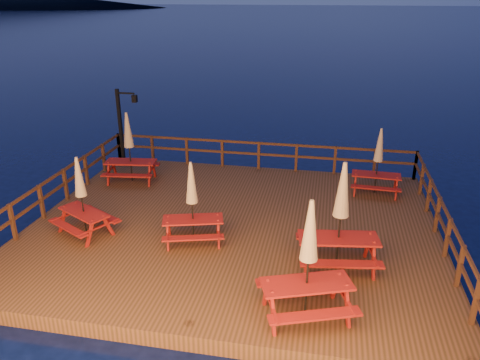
{
  "coord_description": "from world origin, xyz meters",
  "views": [
    {
      "loc": [
        2.6,
        -12.25,
        6.92
      ],
      "look_at": [
        0.08,
        0.6,
        1.61
      ],
      "focal_mm": 35.0,
      "sensor_mm": 36.0,
      "label": 1
    }
  ],
  "objects_px": {
    "lamp_post": "(123,120)",
    "picnic_table_0": "(378,160)",
    "picnic_table_1": "(308,258)",
    "picnic_table_2": "(81,195)"
  },
  "relations": [
    {
      "from": "lamp_post",
      "to": "picnic_table_0",
      "type": "xyz_separation_m",
      "value": [
        9.71,
        -1.31,
        -0.59
      ]
    },
    {
      "from": "picnic_table_1",
      "to": "picnic_table_2",
      "type": "xyz_separation_m",
      "value": [
        -6.45,
        2.49,
        -0.21
      ]
    },
    {
      "from": "picnic_table_0",
      "to": "picnic_table_2",
      "type": "relative_size",
      "value": 0.99
    },
    {
      "from": "lamp_post",
      "to": "picnic_table_1",
      "type": "xyz_separation_m",
      "value": [
        7.77,
        -8.4,
        -0.37
      ]
    },
    {
      "from": "lamp_post",
      "to": "picnic_table_0",
      "type": "bearing_deg",
      "value": -7.68
    },
    {
      "from": "lamp_post",
      "to": "picnic_table_2",
      "type": "xyz_separation_m",
      "value": [
        1.32,
        -5.91,
        -0.58
      ]
    },
    {
      "from": "picnic_table_0",
      "to": "lamp_post",
      "type": "bearing_deg",
      "value": 175.19
    },
    {
      "from": "lamp_post",
      "to": "picnic_table_0",
      "type": "distance_m",
      "value": 9.82
    },
    {
      "from": "picnic_table_0",
      "to": "picnic_table_1",
      "type": "distance_m",
      "value": 7.35
    },
    {
      "from": "picnic_table_0",
      "to": "picnic_table_1",
      "type": "xyz_separation_m",
      "value": [
        -1.94,
        -7.09,
        0.22
      ]
    }
  ]
}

